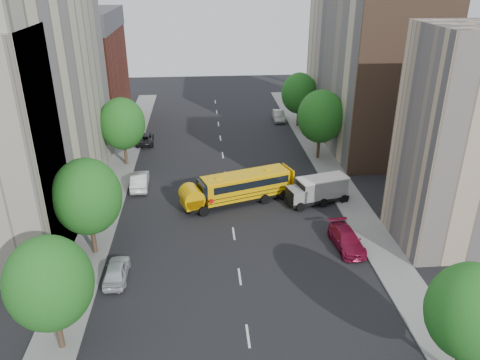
{
  "coord_description": "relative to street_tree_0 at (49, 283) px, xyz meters",
  "views": [
    {
      "loc": [
        -2.34,
        -35.74,
        20.5
      ],
      "look_at": [
        0.87,
        2.0,
        3.1
      ],
      "focal_mm": 35.0,
      "sensor_mm": 36.0,
      "label": 1
    }
  ],
  "objects": [
    {
      "name": "parked_car_2",
      "position": [
        1.4,
        34.91,
        -3.99
      ],
      "size": [
        2.45,
        4.79,
        1.29
      ],
      "primitive_type": "imported",
      "rotation": [
        0.0,
        0.0,
        3.21
      ],
      "color": "black",
      "rests_on": "ground"
    },
    {
      "name": "parked_car_1",
      "position": [
        2.2,
        21.81,
        -3.87
      ],
      "size": [
        1.82,
        4.72,
        1.53
      ],
      "primitive_type": "imported",
      "rotation": [
        0.0,
        0.0,
        3.18
      ],
      "color": "silver",
      "rests_on": "ground"
    },
    {
      "name": "sidewalk_right",
      "position": [
        22.5,
        19.0,
        -4.58
      ],
      "size": [
        3.0,
        80.0,
        0.12
      ],
      "primitive_type": "cube",
      "color": "slate",
      "rests_on": "ground"
    },
    {
      "name": "street_tree_0",
      "position": [
        0.0,
        0.0,
        0.0
      ],
      "size": [
        4.8,
        4.8,
        7.41
      ],
      "color": "#38281C",
      "rests_on": "ground"
    },
    {
      "name": "lane_markings",
      "position": [
        11.0,
        24.0,
        -4.64
      ],
      "size": [
        0.15,
        64.0,
        0.01
      ],
      "primitive_type": "cube",
      "color": "silver",
      "rests_on": "ground"
    },
    {
      "name": "safari_truck",
      "position": [
        19.31,
        17.02,
        -3.3
      ],
      "size": [
        6.23,
        3.55,
        2.53
      ],
      "rotation": [
        0.0,
        0.0,
        0.27
      ],
      "color": "black",
      "rests_on": "ground"
    },
    {
      "name": "parked_car_3",
      "position": [
        19.8,
        9.2,
        -3.94
      ],
      "size": [
        2.31,
        4.97,
        1.41
      ],
      "primitive_type": "imported",
      "rotation": [
        0.0,
        0.0,
        0.07
      ],
      "color": "maroon",
      "rests_on": "ground"
    },
    {
      "name": "street_tree_1",
      "position": [
        0.0,
        10.0,
        0.31
      ],
      "size": [
        5.12,
        5.12,
        7.9
      ],
      "color": "#38281C",
      "rests_on": "ground"
    },
    {
      "name": "building_left_redbrick",
      "position": [
        -7.0,
        42.0,
        1.86
      ],
      "size": [
        10.0,
        15.0,
        13.0
      ],
      "primitive_type": "cube",
      "color": "maroon",
      "rests_on": "ground"
    },
    {
      "name": "ground",
      "position": [
        11.0,
        14.0,
        -4.64
      ],
      "size": [
        120.0,
        120.0,
        0.0
      ],
      "primitive_type": "plane",
      "color": "black",
      "rests_on": "ground"
    },
    {
      "name": "school_bus",
      "position": [
        11.78,
        17.67,
        -3.01
      ],
      "size": [
        10.52,
        5.47,
        2.91
      ],
      "rotation": [
        0.0,
        0.0,
        0.32
      ],
      "color": "black",
      "rests_on": "ground"
    },
    {
      "name": "street_tree_4",
      "position": [
        22.0,
        28.0,
        0.43
      ],
      "size": [
        5.25,
        5.25,
        8.1
      ],
      "color": "#38281C",
      "rests_on": "ground"
    },
    {
      "name": "building_right_far",
      "position": [
        29.0,
        34.0,
        4.36
      ],
      "size": [
        10.0,
        22.0,
        18.0
      ],
      "primitive_type": "cube",
      "color": "beige",
      "rests_on": "ground"
    },
    {
      "name": "sidewalk_left",
      "position": [
        -0.5,
        19.0,
        -4.58
      ],
      "size": [
        3.0,
        80.0,
        0.12
      ],
      "primitive_type": "cube",
      "color": "slate",
      "rests_on": "ground"
    },
    {
      "name": "street_tree_2",
      "position": [
        0.0,
        28.0,
        0.19
      ],
      "size": [
        4.99,
        4.99,
        7.71
      ],
      "color": "#38281C",
      "rests_on": "ground"
    },
    {
      "name": "street_tree_5",
      "position": [
        22.0,
        40.0,
        0.06
      ],
      "size": [
        4.86,
        4.86,
        7.51
      ],
      "color": "#38281C",
      "rests_on": "ground"
    },
    {
      "name": "building_left_cream",
      "position": [
        -7.0,
        20.0,
        5.36
      ],
      "size": [
        10.0,
        26.0,
        20.0
      ],
      "primitive_type": "cube",
      "color": "beige",
      "rests_on": "ground"
    },
    {
      "name": "building_right_sidewall",
      "position": [
        29.0,
        23.0,
        4.36
      ],
      "size": [
        10.1,
        0.3,
        18.0
      ],
      "primitive_type": "cube",
      "color": "brown",
      "rests_on": "ground"
    },
    {
      "name": "street_tree_3",
      "position": [
        22.0,
        -4.0,
        -0.19
      ],
      "size": [
        4.61,
        4.61,
        7.11
      ],
      "color": "#38281C",
      "rests_on": "ground"
    },
    {
      "name": "parked_car_5",
      "position": [
        19.8,
        43.05,
        -3.92
      ],
      "size": [
        1.69,
        4.41,
        1.43
      ],
      "primitive_type": "imported",
      "rotation": [
        0.0,
        0.0,
        -0.04
      ],
      "color": "#9F9E99",
      "rests_on": "ground"
    },
    {
      "name": "parked_car_0",
      "position": [
        2.2,
        6.51,
        -3.96
      ],
      "size": [
        1.6,
        3.99,
        1.36
      ],
      "primitive_type": "imported",
      "rotation": [
        0.0,
        0.0,
        3.14
      ],
      "color": "silver",
      "rests_on": "ground"
    },
    {
      "name": "building_right_near",
      "position": [
        29.0,
        9.5,
        3.86
      ],
      "size": [
        10.0,
        7.0,
        17.0
      ],
      "primitive_type": "cube",
      "color": "tan",
      "rests_on": "ground"
    }
  ]
}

